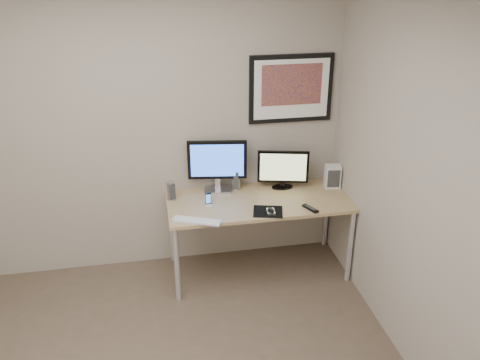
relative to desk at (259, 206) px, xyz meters
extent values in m
plane|color=gray|center=(-1.00, 0.35, 0.64)|extent=(3.60, 0.00, 3.60)
plane|color=gray|center=(0.80, -1.35, 0.64)|extent=(0.00, 3.40, 3.40)
cube|color=olive|center=(0.00, 0.00, 0.05)|extent=(1.60, 0.70, 0.03)
cylinder|color=silver|center=(-0.76, -0.31, -0.31)|extent=(0.04, 0.04, 0.70)
cylinder|color=silver|center=(-0.76, 0.31, -0.31)|extent=(0.04, 0.04, 0.70)
cylinder|color=silver|center=(0.76, -0.31, -0.31)|extent=(0.04, 0.04, 0.70)
cylinder|color=silver|center=(0.76, 0.31, -0.31)|extent=(0.04, 0.04, 0.70)
cube|color=black|center=(0.35, 0.33, 0.96)|extent=(0.75, 0.03, 0.60)
cube|color=silver|center=(0.35, 0.32, 0.96)|extent=(0.67, 0.00, 0.52)
cube|color=orange|center=(0.35, 0.31, 1.00)|extent=(0.54, 0.00, 0.36)
cube|color=#B5B4BA|center=(-0.33, 0.26, 0.08)|extent=(0.27, 0.20, 0.02)
cube|color=#B5B4BA|center=(-0.33, 0.26, 0.14)|extent=(0.05, 0.04, 0.10)
cube|color=black|center=(-0.33, 0.26, 0.37)|extent=(0.52, 0.11, 0.36)
cube|color=blue|center=(-0.33, 0.24, 0.37)|extent=(0.46, 0.07, 0.30)
cube|color=black|center=(0.27, 0.20, 0.07)|extent=(0.21, 0.15, 0.02)
cube|color=black|center=(0.27, 0.20, 0.10)|extent=(0.05, 0.04, 0.04)
cube|color=black|center=(0.27, 0.20, 0.28)|extent=(0.45, 0.13, 0.30)
cube|color=#9BA36F|center=(0.27, 0.18, 0.28)|extent=(0.41, 0.10, 0.26)
cylinder|color=#B5B4BA|center=(-0.76, 0.15, 0.15)|extent=(0.09, 0.09, 0.17)
cylinder|color=#B5B4BA|center=(-0.16, 0.26, 0.17)|extent=(0.10, 0.10, 0.20)
cube|color=black|center=(-0.45, -0.02, 0.12)|extent=(0.06, 0.06, 0.12)
cube|color=silver|center=(-0.58, -0.29, 0.07)|extent=(0.41, 0.26, 0.01)
cube|color=black|center=(0.03, -0.23, 0.07)|extent=(0.29, 0.27, 0.00)
ellipsoid|color=black|center=(0.04, -0.26, 0.09)|extent=(0.07, 0.11, 0.04)
cube|color=black|center=(0.39, -0.26, 0.08)|extent=(0.11, 0.17, 0.02)
cube|color=silver|center=(0.72, 0.13, 0.17)|extent=(0.15, 0.12, 0.21)
camera|label=1|loc=(-0.90, -3.88, 2.07)|focal=38.00mm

